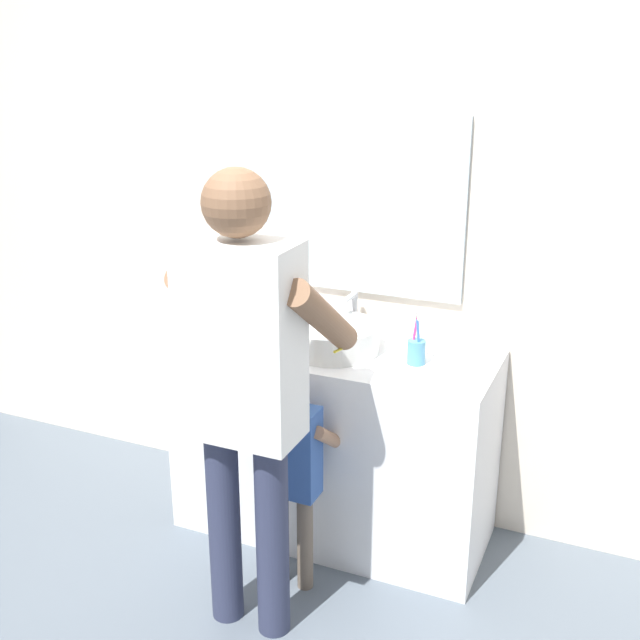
{
  "coord_description": "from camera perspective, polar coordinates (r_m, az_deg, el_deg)",
  "views": [
    {
      "loc": [
        1.11,
        -2.4,
        1.99
      ],
      "look_at": [
        0.0,
        0.15,
        1.01
      ],
      "focal_mm": 43.75,
      "sensor_mm": 36.0,
      "label": 1
    }
  ],
  "objects": [
    {
      "name": "ground_plane",
      "position": [
        3.31,
        -1.08,
        -17.55
      ],
      "size": [
        14.0,
        14.0,
        0.0
      ],
      "primitive_type": "plane",
      "color": "slate"
    },
    {
      "name": "back_wall",
      "position": [
        3.28,
        3.3,
        8.14
      ],
      "size": [
        4.4,
        0.1,
        2.7
      ],
      "color": "beige",
      "rests_on": "ground"
    },
    {
      "name": "vanity_cabinet",
      "position": [
        3.32,
        1.04,
        -8.87
      ],
      "size": [
        1.3,
        0.54,
        0.84
      ],
      "primitive_type": "cube",
      "color": "white",
      "rests_on": "ground"
    },
    {
      "name": "sink_basin",
      "position": [
        3.1,
        0.96,
        -1.26
      ],
      "size": [
        0.37,
        0.37,
        0.11
      ],
      "color": "silver",
      "rests_on": "vanity_cabinet"
    },
    {
      "name": "faucet",
      "position": [
        3.29,
        2.45,
        0.4
      ],
      "size": [
        0.18,
        0.14,
        0.18
      ],
      "color": "#B7BABF",
      "rests_on": "vanity_cabinet"
    },
    {
      "name": "toothbrush_cup",
      "position": [
        3.0,
        7.06,
        -2.22
      ],
      "size": [
        0.07,
        0.07,
        0.21
      ],
      "color": "#4C8EB2",
      "rests_on": "vanity_cabinet"
    },
    {
      "name": "soap_bottle",
      "position": [
        3.28,
        -3.32,
        0.09
      ],
      "size": [
        0.06,
        0.06,
        0.16
      ],
      "color": "#B27FC6",
      "rests_on": "vanity_cabinet"
    },
    {
      "name": "child_toddler",
      "position": [
        2.94,
        -1.98,
        -10.4
      ],
      "size": [
        0.27,
        0.27,
        0.88
      ],
      "color": "#6B5B4C",
      "rests_on": "ground"
    },
    {
      "name": "adult_parent",
      "position": [
        2.56,
        -5.53,
        -3.64
      ],
      "size": [
        0.51,
        0.54,
        1.65
      ],
      "color": "#2D334C",
      "rests_on": "ground"
    }
  ]
}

